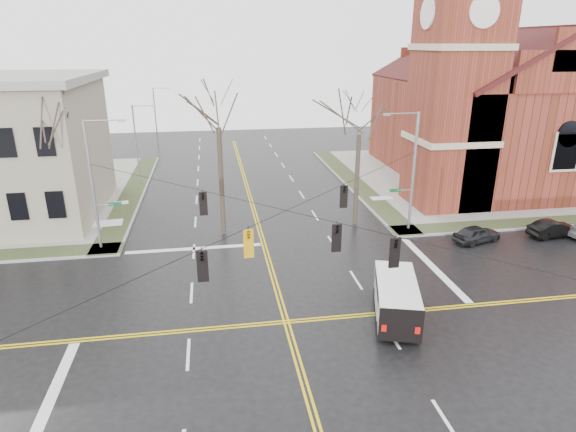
{
  "coord_description": "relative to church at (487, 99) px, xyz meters",
  "views": [
    {
      "loc": [
        -3.42,
        -21.58,
        13.79
      ],
      "look_at": [
        1.06,
        6.0,
        3.72
      ],
      "focal_mm": 30.0,
      "sensor_mm": 36.0,
      "label": 1
    }
  ],
  "objects": [
    {
      "name": "ground",
      "position": [
        -24.76,
        -24.78,
        -8.43
      ],
      "size": [
        120.0,
        120.0,
        0.0
      ],
      "primitive_type": "plane",
      "color": "black",
      "rests_on": "ground"
    },
    {
      "name": "sidewalks",
      "position": [
        -24.76,
        -24.78,
        -8.36
      ],
      "size": [
        80.0,
        80.0,
        0.17
      ],
      "color": "gray",
      "rests_on": "ground"
    },
    {
      "name": "road_markings",
      "position": [
        -24.76,
        -24.78,
        -8.43
      ],
      "size": [
        100.0,
        100.0,
        0.01
      ],
      "color": "gold",
      "rests_on": "ground"
    },
    {
      "name": "church",
      "position": [
        0.0,
        0.0,
        0.0
      ],
      "size": [
        24.28,
        27.48,
        27.5
      ],
      "color": "maroon",
      "rests_on": "ground"
    },
    {
      "name": "signal_pole_ne",
      "position": [
        -13.44,
        -13.28,
        -3.48
      ],
      "size": [
        2.75,
        0.22,
        9.0
      ],
      "color": "gray",
      "rests_on": "ground"
    },
    {
      "name": "signal_pole_nw",
      "position": [
        -36.09,
        -13.28,
        -3.48
      ],
      "size": [
        2.75,
        0.22,
        9.0
      ],
      "color": "gray",
      "rests_on": "ground"
    },
    {
      "name": "span_wires",
      "position": [
        -24.76,
        -24.78,
        -2.23
      ],
      "size": [
        23.02,
        23.02,
        0.03
      ],
      "color": "black",
      "rests_on": "ground"
    },
    {
      "name": "traffic_signals",
      "position": [
        -24.76,
        -25.45,
        -2.98
      ],
      "size": [
        8.21,
        8.26,
        1.3
      ],
      "color": "black",
      "rests_on": "ground"
    },
    {
      "name": "streetlight_north_a",
      "position": [
        -35.42,
        3.22,
        -3.97
      ],
      "size": [
        2.3,
        0.2,
        8.0
      ],
      "color": "gray",
      "rests_on": "ground"
    },
    {
      "name": "streetlight_north_b",
      "position": [
        -35.42,
        23.22,
        -3.97
      ],
      "size": [
        2.3,
        0.2,
        8.0
      ],
      "color": "gray",
      "rests_on": "ground"
    },
    {
      "name": "cargo_van",
      "position": [
        -18.92,
        -25.05,
        -7.22
      ],
      "size": [
        3.55,
        5.76,
        2.05
      ],
      "rotation": [
        0.0,
        0.0,
        -0.29
      ],
      "color": "white",
      "rests_on": "ground"
    },
    {
      "name": "parked_car_a",
      "position": [
        -9.28,
        -16.34,
        -7.81
      ],
      "size": [
        3.95,
        2.41,
        1.26
      ],
      "primitive_type": "imported",
      "rotation": [
        0.0,
        0.0,
        1.84
      ],
      "color": "black",
      "rests_on": "ground"
    },
    {
      "name": "parked_car_b",
      "position": [
        -3.06,
        -16.31,
        -7.8
      ],
      "size": [
        3.96,
        1.76,
        1.26
      ],
      "primitive_type": "imported",
      "rotation": [
        0.0,
        0.0,
        1.68
      ],
      "color": "black",
      "rests_on": "ground"
    },
    {
      "name": "tree_nw_far",
      "position": [
        -38.61,
        -11.51,
        -0.37
      ],
      "size": [
        4.0,
        4.0,
        11.13
      ],
      "color": "#332A20",
      "rests_on": "ground"
    },
    {
      "name": "tree_nw_near",
      "position": [
        -27.56,
        -11.65,
        0.22
      ],
      "size": [
        4.0,
        4.0,
        11.96
      ],
      "color": "#332A20",
      "rests_on": "ground"
    },
    {
      "name": "tree_ne",
      "position": [
        -16.99,
        -11.24,
        -0.73
      ],
      "size": [
        4.0,
        4.0,
        10.62
      ],
      "color": "#332A20",
      "rests_on": "ground"
    }
  ]
}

